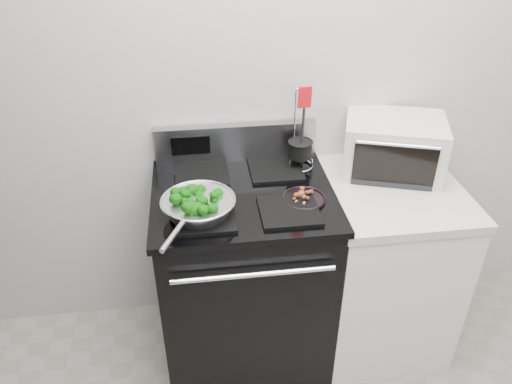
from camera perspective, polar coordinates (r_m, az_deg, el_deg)
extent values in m
cube|color=beige|center=(2.33, 4.98, 13.33)|extent=(4.00, 0.02, 2.70)
cube|color=black|center=(2.45, -1.33, -9.75)|extent=(0.76, 0.66, 0.92)
cube|color=black|center=(2.16, -1.49, -0.39)|extent=(0.79, 0.69, 0.03)
cube|color=#99999E|center=(2.38, -2.33, 5.70)|extent=(0.76, 0.05, 0.18)
cube|color=black|center=(2.00, -5.80, -2.82)|extent=(0.24, 0.24, 0.01)
cube|color=black|center=(2.03, 3.80, -2.11)|extent=(0.24, 0.24, 0.01)
cube|color=black|center=(2.29, -6.19, 2.06)|extent=(0.24, 0.24, 0.01)
cube|color=black|center=(2.32, 2.23, 2.62)|extent=(0.24, 0.24, 0.01)
cube|color=white|center=(2.61, 13.96, -8.47)|extent=(0.60, 0.66, 0.88)
cube|color=beige|center=(2.34, 15.42, 0.09)|extent=(0.62, 0.68, 0.04)
torus|color=silver|center=(1.99, -6.64, -0.93)|extent=(0.30, 0.30, 0.01)
cylinder|color=silver|center=(1.82, -9.48, -4.98)|extent=(0.09, 0.17, 0.02)
cylinder|color=black|center=(2.11, 5.49, -0.82)|extent=(0.18, 0.18, 0.01)
cylinder|color=black|center=(2.31, 5.06, 4.88)|extent=(0.11, 0.11, 0.08)
cylinder|color=black|center=(2.27, 5.17, 6.92)|extent=(0.01, 0.01, 0.24)
cube|color=red|center=(2.21, 5.39, 10.85)|extent=(0.06, 0.01, 0.10)
cube|color=beige|center=(2.41, 15.38, 5.17)|extent=(0.53, 0.46, 0.26)
cube|color=black|center=(2.28, 16.85, 2.97)|extent=(0.34, 0.12, 0.18)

